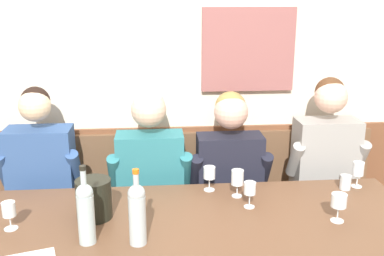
# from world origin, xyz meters

# --- Properties ---
(room_wall_back) EXTENTS (6.80, 0.12, 2.80)m
(room_wall_back) POSITION_xyz_m (0.00, 1.09, 1.40)
(room_wall_back) COLOR beige
(room_wall_back) RESTS_ON ground
(wood_wainscot_panel) EXTENTS (6.80, 0.03, 0.97)m
(wood_wainscot_panel) POSITION_xyz_m (0.00, 1.04, 0.49)
(wood_wainscot_panel) COLOR brown
(wood_wainscot_panel) RESTS_ON ground
(wall_bench) EXTENTS (2.56, 0.42, 0.94)m
(wall_bench) POSITION_xyz_m (0.00, 0.83, 0.28)
(wall_bench) COLOR brown
(wall_bench) RESTS_ON ground
(dining_table) EXTENTS (2.26, 0.89, 0.75)m
(dining_table) POSITION_xyz_m (0.00, 0.12, 0.67)
(dining_table) COLOR brown
(dining_table) RESTS_ON ground
(person_right_seat) EXTENTS (0.51, 1.32, 1.31)m
(person_right_seat) POSITION_xyz_m (-0.95, 0.45, 0.63)
(person_right_seat) COLOR #322D36
(person_right_seat) RESTS_ON ground
(person_left_seat) EXTENTS (0.53, 1.32, 1.28)m
(person_left_seat) POSITION_xyz_m (-0.26, 0.45, 0.63)
(person_left_seat) COLOR #373334
(person_left_seat) RESTS_ON ground
(person_center_right_seat) EXTENTS (0.53, 1.32, 1.26)m
(person_center_right_seat) POSITION_xyz_m (0.26, 0.43, 0.61)
(person_center_right_seat) COLOR #2A2D41
(person_center_right_seat) RESTS_ON ground
(person_center_left_seat) EXTENTS (0.51, 1.32, 1.34)m
(person_center_left_seat) POSITION_xyz_m (0.90, 0.46, 0.65)
(person_center_left_seat) COLOR #2E2F39
(person_center_left_seat) RESTS_ON ground
(ice_bucket) EXTENTS (0.18, 0.18, 0.21)m
(ice_bucket) POSITION_xyz_m (-0.54, 0.19, 0.85)
(ice_bucket) COLOR black
(ice_bucket) RESTS_ON dining_table
(wine_bottle_amber_mid) EXTENTS (0.08, 0.08, 0.36)m
(wine_bottle_amber_mid) POSITION_xyz_m (-0.31, -0.08, 0.90)
(wine_bottle_amber_mid) COLOR #B1BFC4
(wine_bottle_amber_mid) RESTS_ON dining_table
(wine_bottle_clear_water) EXTENTS (0.08, 0.08, 0.38)m
(wine_bottle_clear_water) POSITION_xyz_m (-0.55, -0.06, 0.91)
(wine_bottle_clear_water) COLOR #ACC1C4
(wine_bottle_clear_water) RESTS_ON dining_table
(wine_glass_near_bucket) EXTENTS (0.07, 0.07, 0.16)m
(wine_glass_near_bucket) POSITION_xyz_m (0.96, 0.45, 0.85)
(wine_glass_near_bucket) COLOR silver
(wine_glass_near_bucket) RESTS_ON dining_table
(wine_glass_mid_right) EXTENTS (0.07, 0.07, 0.16)m
(wine_glass_mid_right) POSITION_xyz_m (0.23, 0.38, 0.86)
(wine_glass_mid_right) COLOR silver
(wine_glass_mid_right) RESTS_ON dining_table
(wine_glass_center_front) EXTENTS (0.08, 0.08, 0.15)m
(wine_glass_center_front) POSITION_xyz_m (0.68, 0.05, 0.85)
(wine_glass_center_front) COLOR silver
(wine_glass_center_front) RESTS_ON dining_table
(wine_glass_left_end) EXTENTS (0.08, 0.08, 0.15)m
(wine_glass_left_end) POSITION_xyz_m (-0.56, 0.38, 0.85)
(wine_glass_left_end) COLOR silver
(wine_glass_left_end) RESTS_ON dining_table
(wine_glass_by_bottle) EXTENTS (0.06, 0.06, 0.14)m
(wine_glass_by_bottle) POSITION_xyz_m (0.27, 0.24, 0.85)
(wine_glass_by_bottle) COLOR silver
(wine_glass_by_bottle) RESTS_ON dining_table
(wine_glass_mid_left) EXTENTS (0.07, 0.07, 0.14)m
(wine_glass_mid_left) POSITION_xyz_m (0.08, 0.48, 0.85)
(wine_glass_mid_left) COLOR silver
(wine_glass_mid_left) RESTS_ON dining_table
(wine_glass_center_rear) EXTENTS (0.07, 0.07, 0.14)m
(wine_glass_center_rear) POSITION_xyz_m (-0.94, 0.10, 0.85)
(wine_glass_center_rear) COLOR silver
(wine_glass_center_rear) RESTS_ON dining_table
(water_tumbler_center) EXTENTS (0.06, 0.06, 0.08)m
(water_tumbler_center) POSITION_xyz_m (0.88, 0.43, 0.79)
(water_tumbler_center) COLOR silver
(water_tumbler_center) RESTS_ON dining_table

